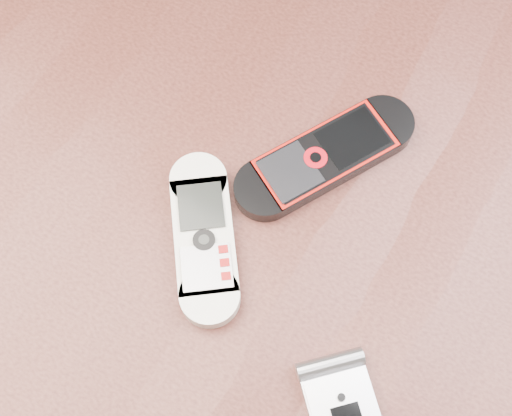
% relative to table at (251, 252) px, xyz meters
% --- Properties ---
extents(ground, '(4.00, 4.00, 0.00)m').
position_rel_table_xyz_m(ground, '(0.00, 0.00, -0.64)').
color(ground, '#472B19').
rests_on(ground, ground).
extents(table, '(1.20, 0.80, 0.75)m').
position_rel_table_xyz_m(table, '(0.00, 0.00, 0.00)').
color(table, black).
rests_on(table, ground).
extents(nokia_white, '(0.12, 0.14, 0.02)m').
position_rel_table_xyz_m(nokia_white, '(-0.02, -0.04, 0.11)').
color(nokia_white, silver).
rests_on(nokia_white, table).
extents(nokia_black_red, '(0.13, 0.17, 0.02)m').
position_rel_table_xyz_m(nokia_black_red, '(0.03, 0.07, 0.11)').
color(nokia_black_red, black).
rests_on(nokia_black_red, table).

